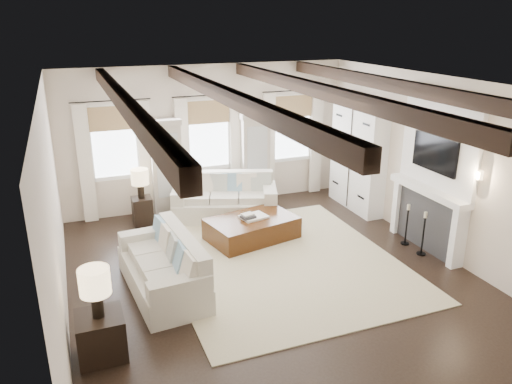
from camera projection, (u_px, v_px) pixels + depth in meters
name	position (u px, v px, depth m)	size (l,w,h in m)	color
ground	(272.00, 277.00, 8.42)	(7.50, 7.50, 0.00)	black
room_shell	(293.00, 152.00, 8.84)	(6.54, 7.54, 3.22)	beige
area_rug	(282.00, 262.00, 8.91)	(3.94, 4.58, 0.02)	#C0B794
sofa_back	(225.00, 200.00, 10.86)	(2.42, 1.68, 0.95)	beige
sofa_left	(166.00, 268.00, 7.92)	(1.14, 2.22, 0.92)	beige
ottoman	(252.00, 229.00, 9.79)	(1.67, 1.04, 0.44)	black
tray	(254.00, 217.00, 9.74)	(0.50, 0.38, 0.04)	white
book_lower	(248.00, 217.00, 9.63)	(0.26, 0.20, 0.04)	#262628
book_upper	(248.00, 214.00, 9.66)	(0.22, 0.17, 0.03)	beige
side_table_front	(101.00, 336.00, 6.37)	(0.59, 0.59, 0.59)	black
lamp_front	(95.00, 284.00, 6.12)	(0.39, 0.39, 0.67)	black
side_table_back	(143.00, 211.00, 10.45)	(0.40, 0.40, 0.60)	black
lamp_back	(140.00, 179.00, 10.21)	(0.36, 0.36, 0.62)	black
candlestick_near	(423.00, 237.00, 9.11)	(0.17, 0.17, 0.84)	black
candlestick_far	(406.00, 228.00, 9.54)	(0.16, 0.16, 0.81)	black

